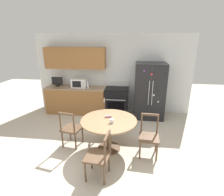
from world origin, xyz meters
TOP-DOWN VIEW (x-y plane):
  - ground_plane at (0.00, 0.00)m, footprint 14.00×14.00m
  - back_wall at (-0.31, 2.59)m, footprint 5.20×0.44m
  - kitchen_counter at (-1.21, 2.29)m, footprint 2.01×0.64m
  - refrigerator at (1.22, 2.21)m, footprint 0.92×0.76m
  - oven_range at (0.18, 2.26)m, footprint 0.74×0.68m
  - microwave at (-1.07, 2.31)m, footprint 0.49×0.40m
  - countertop_tv at (-1.86, 2.34)m, footprint 0.36×0.16m
  - counter_bottle at (-0.75, 2.19)m, footprint 0.07×0.07m
  - dining_table at (0.19, 0.27)m, footprint 1.24×1.24m
  - dining_chair_left at (-0.69, 0.31)m, footprint 0.49×0.49m
  - dining_chair_near at (0.14, -0.61)m, footprint 0.46×0.46m
  - dining_chair_right at (1.07, 0.18)m, footprint 0.45×0.45m
  - dining_chair_far at (0.11, 1.16)m, footprint 0.47×0.47m
  - candle_glass at (0.28, 0.13)m, footprint 0.09×0.09m
  - folded_napkin at (0.17, 0.40)m, footprint 0.15×0.08m

SIDE VIEW (x-z plane):
  - ground_plane at x=0.00m, z-range 0.00..0.00m
  - dining_chair_left at x=-0.69m, z-range -0.02..0.89m
  - dining_chair_near at x=0.14m, z-range -0.02..0.89m
  - dining_chair_right at x=1.07m, z-range -0.02..0.89m
  - dining_chair_far at x=0.11m, z-range -0.02..0.89m
  - kitchen_counter at x=-1.21m, z-range 0.00..0.90m
  - oven_range at x=0.18m, z-range -0.07..1.01m
  - dining_table at x=0.19m, z-range 0.23..0.97m
  - folded_napkin at x=0.17m, z-range 0.74..0.79m
  - candle_glass at x=0.28m, z-range 0.73..0.82m
  - refrigerator at x=1.22m, z-range 0.00..1.75m
  - counter_bottle at x=-0.75m, z-range 0.87..1.13m
  - microwave at x=-1.07m, z-range 0.90..1.19m
  - countertop_tv at x=-1.86m, z-range 0.91..1.23m
  - back_wall at x=-0.31m, z-range 0.14..2.74m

